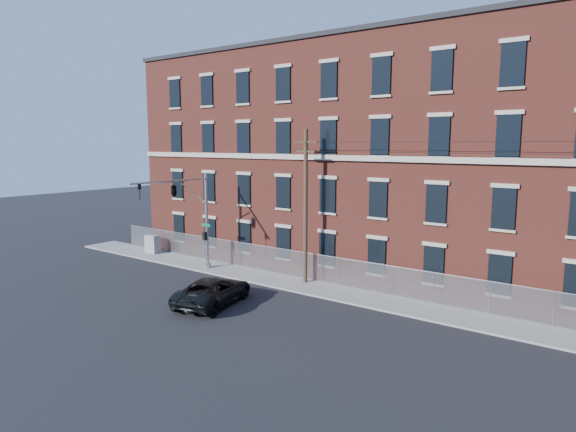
# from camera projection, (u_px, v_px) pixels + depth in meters

# --- Properties ---
(ground) EXTENTS (140.00, 140.00, 0.00)m
(ground) POSITION_uv_depth(u_px,v_px,m) (225.00, 299.00, 30.22)
(ground) COLOR black
(ground) RESTS_ON ground
(sidewalk) EXTENTS (65.00, 3.00, 0.12)m
(sidewalk) POSITION_uv_depth(u_px,v_px,m) (452.00, 316.00, 27.10)
(sidewalk) COLOR gray
(sidewalk) RESTS_ON ground
(mill_building) EXTENTS (55.30, 14.32, 16.30)m
(mill_building) POSITION_uv_depth(u_px,v_px,m) (504.00, 160.00, 33.04)
(mill_building) COLOR maroon
(mill_building) RESTS_ON ground
(chain_link_fence) EXTENTS (59.06, 0.06, 1.85)m
(chain_link_fence) POSITION_uv_depth(u_px,v_px,m) (461.00, 292.00, 27.99)
(chain_link_fence) COLOR #A5A8AD
(chain_link_fence) RESTS_ON ground
(traffic_signal_mast) EXTENTS (0.90, 6.75, 7.00)m
(traffic_signal_mast) POSITION_uv_depth(u_px,v_px,m) (182.00, 200.00, 34.71)
(traffic_signal_mast) COLOR #9EA0A5
(traffic_signal_mast) RESTS_ON ground
(utility_pole_near) EXTENTS (1.80, 0.28, 10.00)m
(utility_pole_near) POSITION_uv_depth(u_px,v_px,m) (306.00, 204.00, 32.72)
(utility_pole_near) COLOR #473023
(utility_pole_near) RESTS_ON ground
(pickup_truck) EXTENTS (3.82, 6.07, 1.56)m
(pickup_truck) POSITION_uv_depth(u_px,v_px,m) (213.00, 291.00, 29.13)
(pickup_truck) COLOR black
(pickup_truck) RESTS_ON ground
(utility_cabinet) EXTENTS (1.22, 0.64, 1.49)m
(utility_cabinet) POSITION_uv_depth(u_px,v_px,m) (152.00, 244.00, 42.18)
(utility_cabinet) COLOR gray
(utility_cabinet) RESTS_ON sidewalk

